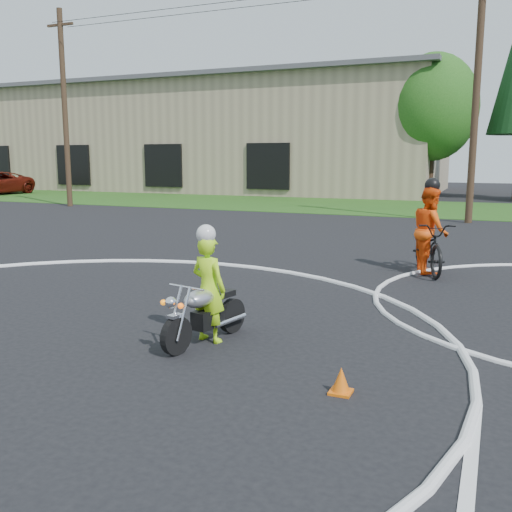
% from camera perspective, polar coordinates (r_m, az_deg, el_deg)
% --- Properties ---
extents(grass_strip, '(120.00, 10.00, 0.02)m').
position_cam_1_polar(grass_strip, '(30.81, 11.68, 4.86)').
color(grass_strip, '#1E4714').
rests_on(grass_strip, ground).
extents(course_markings, '(19.05, 19.05, 0.12)m').
position_cam_1_polar(course_markings, '(8.79, -4.40, -7.12)').
color(course_markings, silver).
rests_on(course_markings, ground).
extents(primary_motorcycle, '(0.70, 1.69, 0.90)m').
position_cam_1_polar(primary_motorcycle, '(7.97, -5.20, -5.72)').
color(primary_motorcycle, black).
rests_on(primary_motorcycle, ground).
extents(rider_primary_grp, '(0.61, 0.47, 1.66)m').
position_cam_1_polar(rider_primary_grp, '(7.99, -4.77, -2.95)').
color(rider_primary_grp, '#B3F91A').
rests_on(rider_primary_grp, ground).
extents(rider_second_grp, '(1.49, 2.34, 2.13)m').
position_cam_1_polar(rider_second_grp, '(13.35, 16.96, 1.57)').
color(rider_second_grp, black).
rests_on(rider_second_grp, ground).
extents(traffic_cones, '(20.53, 12.15, 0.30)m').
position_cam_1_polar(traffic_cones, '(7.48, 16.55, -9.57)').
color(traffic_cones, orange).
rests_on(traffic_cones, ground).
extents(warehouse, '(41.00, 17.00, 8.30)m').
position_cam_1_polar(warehouse, '(49.38, -6.23, 11.62)').
color(warehouse, tan).
rests_on(warehouse, ground).
extents(utility_poles, '(41.60, 1.12, 10.00)m').
position_cam_1_polar(utility_poles, '(24.26, 21.21, 15.41)').
color(utility_poles, '#473321').
rests_on(utility_poles, ground).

